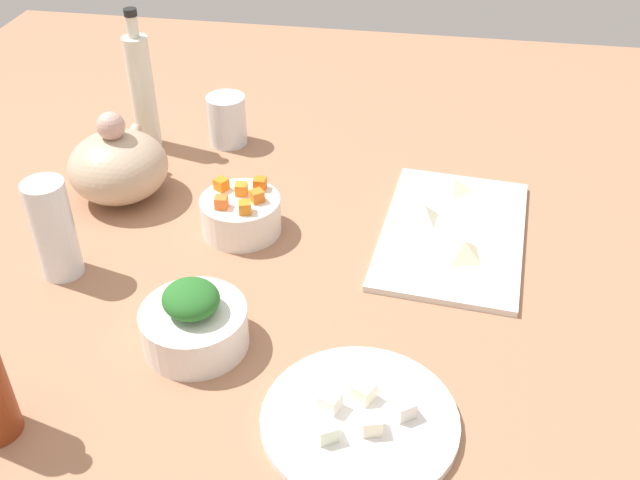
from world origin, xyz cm
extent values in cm
cube|color=#A16F51|center=(0.00, 0.00, 1.50)|extent=(190.00, 190.00, 3.00)
cube|color=silver|center=(11.15, -18.69, 3.50)|extent=(34.71, 23.93, 1.00)
cylinder|color=white|center=(-27.40, -9.25, 3.60)|extent=(22.58, 22.58, 1.20)
cylinder|color=white|center=(-17.96, 12.91, 5.77)|extent=(13.46, 13.46, 5.54)
cylinder|color=white|center=(7.22, 13.51, 5.85)|extent=(12.22, 12.22, 5.70)
ellipsoid|color=tan|center=(13.52, 35.37, 8.53)|extent=(16.06, 15.93, 11.07)
sphere|color=#CAA091|center=(13.52, 35.37, 15.87)|extent=(4.50, 4.50, 4.50)
cylinder|color=tan|center=(20.35, 35.37, 9.92)|extent=(5.38, 2.00, 3.93)
cylinder|color=silver|center=(30.90, 37.11, 13.24)|extent=(4.41, 4.41, 20.48)
cylinder|color=silver|center=(30.90, 37.11, 25.31)|extent=(1.99, 1.99, 3.66)
cylinder|color=black|center=(30.90, 37.11, 27.74)|extent=(2.21, 2.21, 1.20)
cylinder|color=white|center=(-7.06, 36.12, 10.46)|extent=(5.79, 5.79, 14.92)
cylinder|color=white|center=(34.12, 23.02, 7.57)|extent=(6.99, 6.99, 9.14)
cube|color=orange|center=(9.48, 16.93, 9.60)|extent=(2.47, 2.47, 1.80)
cube|color=orange|center=(7.20, 10.79, 9.60)|extent=(2.52, 2.52, 1.80)
cube|color=orange|center=(4.68, 15.59, 9.60)|extent=(1.93, 1.93, 1.80)
cube|color=orange|center=(10.66, 11.16, 9.60)|extent=(1.83, 1.83, 1.80)
cube|color=orange|center=(3.95, 11.81, 9.60)|extent=(2.23, 2.23, 1.80)
cube|color=orange|center=(8.71, 13.59, 9.60)|extent=(2.04, 2.04, 1.80)
ellipsoid|color=#266726|center=(-17.96, 12.91, 10.48)|extent=(10.14, 10.19, 3.87)
cube|color=white|center=(-29.03, -10.71, 5.30)|extent=(2.71, 2.71, 2.20)
cube|color=white|center=(-24.63, -9.32, 5.30)|extent=(3.01, 3.01, 2.20)
cube|color=white|center=(-26.65, -5.76, 5.30)|extent=(2.89, 2.89, 2.20)
cube|color=white|center=(-26.22, -14.03, 5.30)|extent=(3.07, 3.07, 2.20)
cube|color=white|center=(-30.85, -6.00, 5.30)|extent=(2.99, 2.99, 2.20)
pyramid|color=beige|center=(4.87, -20.34, 5.39)|extent=(6.52, 6.40, 2.77)
pyramid|color=beige|center=(13.87, -14.02, 5.21)|extent=(6.03, 5.82, 2.41)
pyramid|color=beige|center=(23.17, -18.43, 5.06)|extent=(4.73, 4.69, 2.12)
camera|label=1|loc=(-82.56, -14.13, 69.53)|focal=41.47mm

